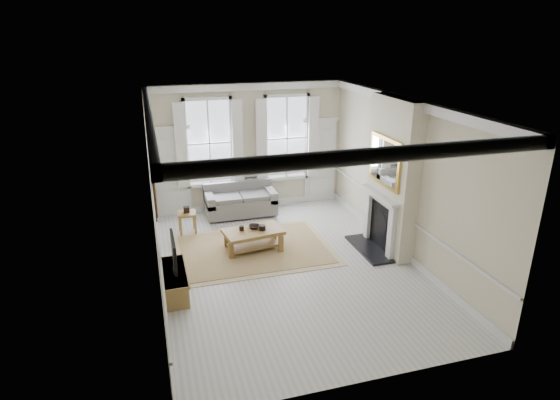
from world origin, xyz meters
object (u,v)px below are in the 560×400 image
object	(u,v)px
sofa	(240,202)
coffee_table	(253,233)
side_table	(187,216)
tv_stand	(175,282)

from	to	relation	value
sofa	coffee_table	world-z (taller)	sofa
side_table	coffee_table	distance (m)	1.92
tv_stand	side_table	bearing A→B (deg)	79.71
coffee_table	sofa	bearing A→B (deg)	77.86
side_table	tv_stand	world-z (taller)	side_table
coffee_table	tv_stand	bearing A→B (deg)	-151.61
coffee_table	tv_stand	distance (m)	2.29
sofa	side_table	xyz separation A→B (m)	(-1.47, -0.79, 0.06)
side_table	coffee_table	size ratio (longest dim) A/B	0.38
sofa	side_table	world-z (taller)	sofa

